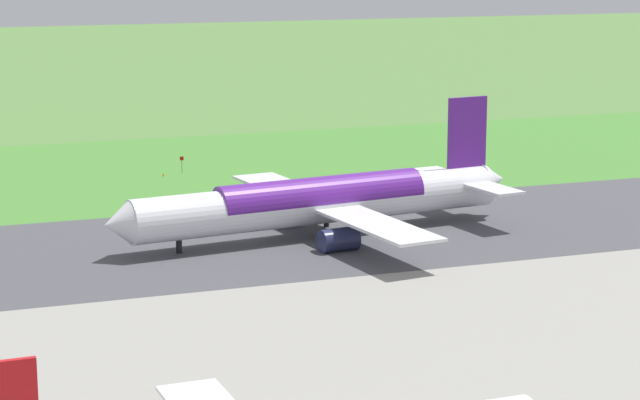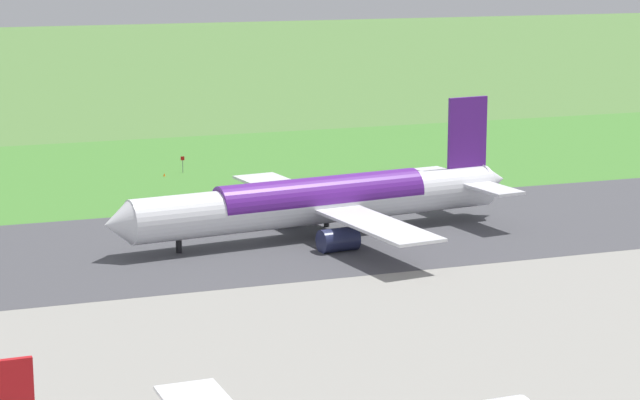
# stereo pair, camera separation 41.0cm
# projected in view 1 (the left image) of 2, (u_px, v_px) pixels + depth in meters

# --- Properties ---
(ground_plane) EXTENTS (800.00, 800.00, 0.00)m
(ground_plane) POSITION_uv_depth(u_px,v_px,m) (251.00, 242.00, 147.46)
(ground_plane) COLOR #547F3D
(runway_asphalt) EXTENTS (600.00, 37.81, 0.06)m
(runway_asphalt) POSITION_uv_depth(u_px,v_px,m) (251.00, 242.00, 147.45)
(runway_asphalt) COLOR #47474C
(runway_asphalt) RESTS_ON ground
(grass_verge_foreground) EXTENTS (600.00, 80.00, 0.04)m
(grass_verge_foreground) POSITION_uv_depth(u_px,v_px,m) (169.00, 180.00, 186.09)
(grass_verge_foreground) COLOR #478534
(grass_verge_foreground) RESTS_ON ground
(airliner_main) EXTENTS (54.11, 44.41, 15.88)m
(airliner_main) POSITION_uv_depth(u_px,v_px,m) (323.00, 201.00, 149.68)
(airliner_main) COLOR white
(airliner_main) RESTS_ON ground
(no_stopping_sign) EXTENTS (0.60, 0.10, 2.56)m
(no_stopping_sign) POSITION_uv_depth(u_px,v_px,m) (182.00, 163.00, 191.42)
(no_stopping_sign) COLOR slate
(no_stopping_sign) RESTS_ON ground
(traffic_cone_orange) EXTENTS (0.40, 0.40, 0.55)m
(traffic_cone_orange) POSITION_uv_depth(u_px,v_px,m) (163.00, 175.00, 188.68)
(traffic_cone_orange) COLOR orange
(traffic_cone_orange) RESTS_ON ground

